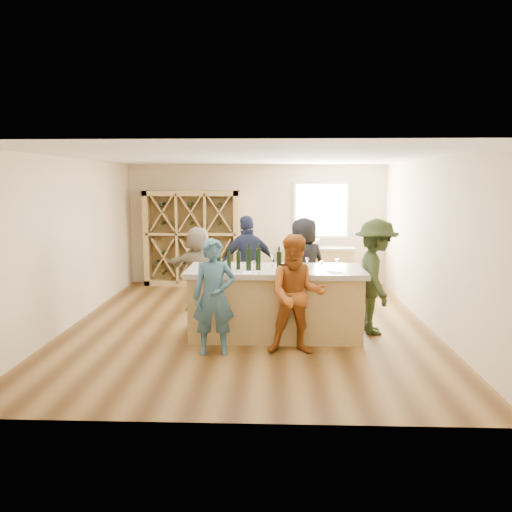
{
  "coord_description": "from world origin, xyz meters",
  "views": [
    {
      "loc": [
        0.41,
        -8.2,
        2.41
      ],
      "look_at": [
        0.1,
        0.2,
        1.15
      ],
      "focal_mm": 35.0,
      "sensor_mm": 36.0,
      "label": 1
    }
  ],
  "objects_px": {
    "wine_bottle_d": "(249,260)",
    "wine_bottle_f": "(279,262)",
    "wine_rack": "(192,238)",
    "person_server": "(376,277)",
    "person_far_mid": "(248,264)",
    "wine_bottle_e": "(258,259)",
    "person_near_right": "(297,295)",
    "sink": "(309,243)",
    "tasting_counter_base": "(275,305)",
    "person_far_right": "(304,266)",
    "person_far_left": "(199,269)",
    "wine_bottle_c": "(238,261)",
    "wine_bottle_a": "(219,261)",
    "person_near_left": "(214,297)",
    "wine_bottle_b": "(229,262)"
  },
  "relations": [
    {
      "from": "wine_rack",
      "to": "person_far_mid",
      "type": "xyz_separation_m",
      "value": [
        1.43,
        -2.45,
        -0.2
      ]
    },
    {
      "from": "person_near_left",
      "to": "person_near_right",
      "type": "relative_size",
      "value": 0.97
    },
    {
      "from": "wine_bottle_f",
      "to": "wine_bottle_d",
      "type": "bearing_deg",
      "value": 169.98
    },
    {
      "from": "wine_bottle_d",
      "to": "wine_bottle_a",
      "type": "bearing_deg",
      "value": 176.07
    },
    {
      "from": "person_near_left",
      "to": "person_near_right",
      "type": "bearing_deg",
      "value": -4.2
    },
    {
      "from": "sink",
      "to": "person_far_mid",
      "type": "relative_size",
      "value": 0.3
    },
    {
      "from": "wine_bottle_e",
      "to": "person_far_mid",
      "type": "distance_m",
      "value": 1.62
    },
    {
      "from": "wine_bottle_f",
      "to": "person_server",
      "type": "bearing_deg",
      "value": 18.88
    },
    {
      "from": "wine_bottle_d",
      "to": "wine_bottle_f",
      "type": "bearing_deg",
      "value": -10.02
    },
    {
      "from": "wine_bottle_b",
      "to": "person_server",
      "type": "xyz_separation_m",
      "value": [
        2.28,
        0.5,
        -0.3
      ]
    },
    {
      "from": "tasting_counter_base",
      "to": "person_server",
      "type": "height_order",
      "value": "person_server"
    },
    {
      "from": "wine_bottle_d",
      "to": "wine_bottle_f",
      "type": "xyz_separation_m",
      "value": [
        0.46,
        -0.08,
        -0.01
      ]
    },
    {
      "from": "tasting_counter_base",
      "to": "person_far_mid",
      "type": "height_order",
      "value": "person_far_mid"
    },
    {
      "from": "wine_bottle_b",
      "to": "person_far_right",
      "type": "distance_m",
      "value": 2.11
    },
    {
      "from": "person_far_mid",
      "to": "wine_bottle_f",
      "type": "bearing_deg",
      "value": 87.7
    },
    {
      "from": "person_server",
      "to": "wine_rack",
      "type": "bearing_deg",
      "value": 45.53
    },
    {
      "from": "wine_bottle_a",
      "to": "person_far_right",
      "type": "xyz_separation_m",
      "value": [
        1.38,
        1.6,
        -0.33
      ]
    },
    {
      "from": "wine_bottle_e",
      "to": "person_near_right",
      "type": "bearing_deg",
      "value": -49.28
    },
    {
      "from": "wine_bottle_c",
      "to": "person_server",
      "type": "distance_m",
      "value": 2.2
    },
    {
      "from": "wine_bottle_c",
      "to": "tasting_counter_base",
      "type": "bearing_deg",
      "value": 10.51
    },
    {
      "from": "sink",
      "to": "person_near_right",
      "type": "distance_m",
      "value": 4.63
    },
    {
      "from": "person_near_right",
      "to": "person_far_mid",
      "type": "relative_size",
      "value": 0.94
    },
    {
      "from": "wine_rack",
      "to": "person_server",
      "type": "distance_m",
      "value": 5.07
    },
    {
      "from": "wine_bottle_d",
      "to": "wine_bottle_f",
      "type": "height_order",
      "value": "wine_bottle_d"
    },
    {
      "from": "wine_rack",
      "to": "person_near_right",
      "type": "xyz_separation_m",
      "value": [
        2.23,
        -4.67,
        -0.25
      ]
    },
    {
      "from": "sink",
      "to": "person_far_mid",
      "type": "xyz_separation_m",
      "value": [
        -1.27,
        -2.38,
        -0.11
      ]
    },
    {
      "from": "wine_bottle_e",
      "to": "person_far_left",
      "type": "xyz_separation_m",
      "value": [
        -1.17,
        1.66,
        -0.45
      ]
    },
    {
      "from": "person_far_right",
      "to": "wine_bottle_f",
      "type": "xyz_separation_m",
      "value": [
        -0.47,
        -1.71,
        0.35
      ]
    },
    {
      "from": "wine_rack",
      "to": "person_far_mid",
      "type": "relative_size",
      "value": 1.22
    },
    {
      "from": "wine_bottle_a",
      "to": "person_near_right",
      "type": "relative_size",
      "value": 0.16
    },
    {
      "from": "person_near_left",
      "to": "person_far_left",
      "type": "xyz_separation_m",
      "value": [
        -0.57,
        2.35,
        -0.02
      ]
    },
    {
      "from": "person_near_right",
      "to": "person_far_left",
      "type": "bearing_deg",
      "value": 126.06
    },
    {
      "from": "person_server",
      "to": "person_near_left",
      "type": "bearing_deg",
      "value": 115.01
    },
    {
      "from": "wine_bottle_f",
      "to": "sink",
      "type": "bearing_deg",
      "value": 80.07
    },
    {
      "from": "wine_bottle_e",
      "to": "wine_rack",
      "type": "bearing_deg",
      "value": 112.55
    },
    {
      "from": "person_far_right",
      "to": "person_far_left",
      "type": "xyz_separation_m",
      "value": [
        -1.95,
        0.1,
        -0.09
      ]
    },
    {
      "from": "person_far_right",
      "to": "wine_bottle_f",
      "type": "distance_m",
      "value": 1.81
    },
    {
      "from": "person_near_right",
      "to": "person_far_mid",
      "type": "bearing_deg",
      "value": 109.15
    },
    {
      "from": "sink",
      "to": "tasting_counter_base",
      "type": "relative_size",
      "value": 0.21
    },
    {
      "from": "person_near_right",
      "to": "person_server",
      "type": "xyz_separation_m",
      "value": [
        1.29,
        1.02,
        0.07
      ]
    },
    {
      "from": "wine_bottle_d",
      "to": "wine_bottle_f",
      "type": "relative_size",
      "value": 1.08
    },
    {
      "from": "person_far_left",
      "to": "wine_rack",
      "type": "bearing_deg",
      "value": -57.02
    },
    {
      "from": "wine_rack",
      "to": "tasting_counter_base",
      "type": "distance_m",
      "value": 4.37
    },
    {
      "from": "sink",
      "to": "person_far_right",
      "type": "xyz_separation_m",
      "value": [
        -0.25,
        -2.39,
        -0.13
      ]
    },
    {
      "from": "wine_bottle_c",
      "to": "person_far_right",
      "type": "xyz_separation_m",
      "value": [
        1.09,
        1.52,
        -0.33
      ]
    },
    {
      "from": "sink",
      "to": "wine_bottle_c",
      "type": "height_order",
      "value": "wine_bottle_c"
    },
    {
      "from": "sink",
      "to": "person_far_right",
      "type": "distance_m",
      "value": 2.41
    },
    {
      "from": "wine_rack",
      "to": "wine_bottle_d",
      "type": "distance_m",
      "value": 4.37
    },
    {
      "from": "wine_rack",
      "to": "tasting_counter_base",
      "type": "height_order",
      "value": "wine_rack"
    },
    {
      "from": "tasting_counter_base",
      "to": "person_near_right",
      "type": "height_order",
      "value": "person_near_right"
    }
  ]
}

